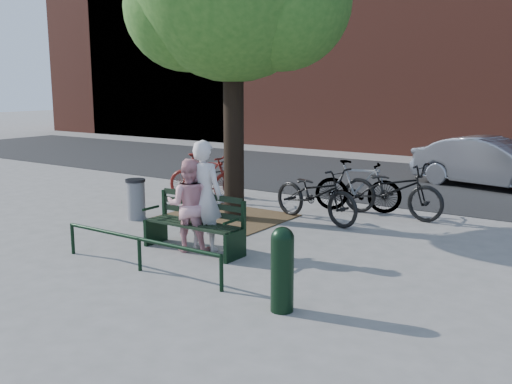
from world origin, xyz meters
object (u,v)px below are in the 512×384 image
Objects in this scene: person_right at (189,205)px; litter_bin at (136,199)px; bollard at (282,266)px; park_bench at (196,221)px; person_left at (204,196)px; bicycle_c at (316,194)px; parked_car at (492,163)px.

litter_bin is (-2.33, 1.06, -0.34)m from person_right.
litter_bin is (-4.90, 2.36, -0.14)m from bollard.
park_bench is 1.15× the size of person_right.
person_left is at bearing 148.66° from bollard.
bicycle_c is 6.17m from parked_car.
bollard is at bearing -169.48° from parked_car.
person_right is at bearing 174.10° from parked_car.
bollard is 10.06m from parked_car.
person_left reaches higher than litter_bin.
park_bench is at bearing -160.84° from person_right.
park_bench is at bearing 150.99° from bollard.
person_left is 8.99m from parked_car.
bicycle_c is (0.56, 2.77, -0.36)m from person_left.
bicycle_c is at bearing -110.40° from person_left.
person_left is 2.22× the size of litter_bin.
park_bench is at bearing -22.20° from litter_bin.
park_bench is 2.92m from bicycle_c.
parked_car is at bearing 56.53° from litter_bin.
person_right is (-0.18, -0.15, -0.15)m from person_left.
litter_bin is 9.23m from parked_car.
parked_car reaches higher than bicycle_c.
bicycle_c is (0.74, 2.92, -0.21)m from person_right.
person_left reaches higher than bicycle_c.
bollard is (2.39, -1.46, -0.35)m from person_left.
parked_car is at bearing -115.73° from person_left.
person_left is at bearing 174.91° from parked_car.
bollard is (2.57, -1.31, -0.20)m from person_right.
person_right is 0.38× the size of parked_car.
parked_car is at bearing -134.90° from person_right.
person_right is 1.46× the size of bollard.
person_right is at bearing -24.45° from litter_bin.
person_left reaches higher than person_right.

